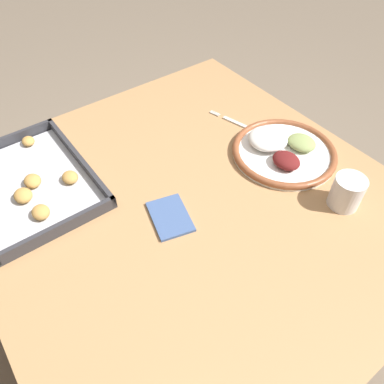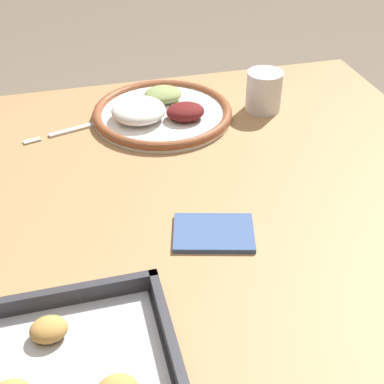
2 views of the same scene
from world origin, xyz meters
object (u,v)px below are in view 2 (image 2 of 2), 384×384
(dinner_plate, at_px, (160,112))
(fork, at_px, (75,129))
(drinking_cup, at_px, (264,91))
(napkin, at_px, (214,232))

(dinner_plate, relative_size, fork, 1.57)
(drinking_cup, distance_m, napkin, 0.44)
(drinking_cup, bearing_deg, napkin, 59.37)
(dinner_plate, xyz_separation_m, napkin, (-0.00, 0.39, -0.01))
(dinner_plate, relative_size, napkin, 2.07)
(dinner_plate, xyz_separation_m, fork, (0.18, 0.01, -0.01))
(dinner_plate, relative_size, drinking_cup, 3.46)
(fork, bearing_deg, dinner_plate, 167.04)
(drinking_cup, relative_size, napkin, 0.60)
(dinner_plate, bearing_deg, drinking_cup, 175.78)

